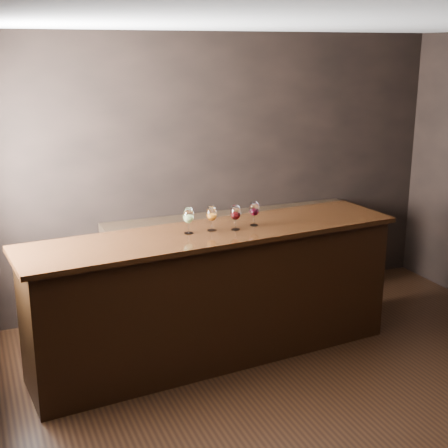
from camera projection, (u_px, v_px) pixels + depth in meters
name	position (u px, v px, depth m)	size (l,w,h in m)	color
ground	(325.00, 399.00, 4.86)	(5.00, 5.00, 0.00)	black
room_shell	(299.00, 170.00, 4.39)	(5.02, 4.52, 2.81)	black
bar_counter	(215.00, 297.00, 5.39)	(3.19, 0.69, 1.12)	black
bar_top	(214.00, 233.00, 5.24)	(3.29, 0.76, 0.04)	black
back_bar_shelf	(233.00, 259.00, 6.57)	(2.73, 0.40, 0.98)	black
glass_white	(188.00, 216.00, 5.12)	(0.09, 0.09, 0.22)	white
glass_amber	(212.00, 214.00, 5.21)	(0.09, 0.09, 0.21)	white
glass_red_a	(235.00, 213.00, 5.23)	(0.09, 0.09, 0.21)	white
glass_red_b	(254.00, 210.00, 5.36)	(0.09, 0.09, 0.21)	white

